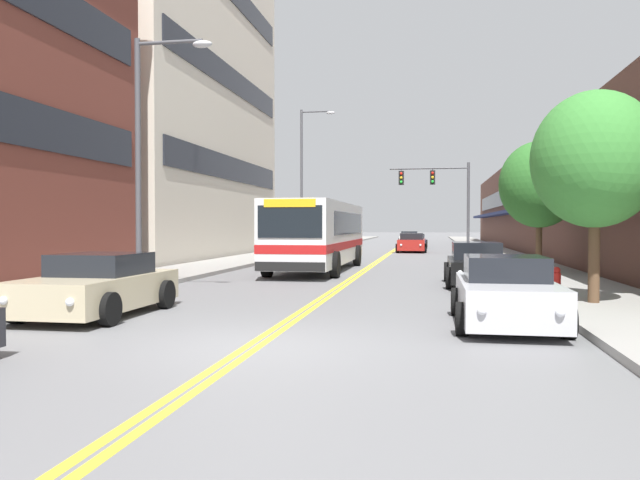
{
  "coord_description": "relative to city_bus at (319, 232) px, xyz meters",
  "views": [
    {
      "loc": [
        2.84,
        -9.77,
        1.97
      ],
      "look_at": [
        -1.33,
        13.54,
        1.4
      ],
      "focal_mm": 35.0,
      "sensor_mm": 36.0,
      "label": 1
    }
  ],
  "objects": [
    {
      "name": "car_silver_parked_right_foreground",
      "position": [
        6.25,
        -14.12,
        -1.02
      ],
      "size": [
        2.02,
        4.22,
        1.36
      ],
      "color": "#B7B7BC",
      "rests_on": "ground_plane"
    },
    {
      "name": "street_tree_right_near",
      "position": [
        8.56,
        -11.28,
        1.84
      ],
      "size": [
        2.9,
        2.9,
        4.95
      ],
      "color": "brown",
      "rests_on": "sidewalk_right"
    },
    {
      "name": "traffic_signal_mast",
      "position": [
        5.38,
        14.81,
        2.62
      ],
      "size": [
        5.18,
        0.38,
        6.03
      ],
      "color": "#47474C",
      "rests_on": "ground_plane"
    },
    {
      "name": "car_beige_parked_left_near",
      "position": [
        -2.34,
        -14.25,
        -1.02
      ],
      "size": [
        2.2,
        4.37,
        1.35
      ],
      "color": "#BCAD89",
      "rests_on": "ground_plane"
    },
    {
      "name": "car_black_parked_right_mid",
      "position": [
        6.26,
        -5.91,
        -1.0
      ],
      "size": [
        2.01,
        4.32,
        1.41
      ],
      "color": "black",
      "rests_on": "ground_plane"
    },
    {
      "name": "sidewalk_left",
      "position": [
        -5.13,
        20.03,
        -1.57
      ],
      "size": [
        3.18,
        106.0,
        0.15
      ],
      "color": "gray",
      "rests_on": "ground_plane"
    },
    {
      "name": "street_lamp_left_far",
      "position": [
        -3.07,
        12.11,
        3.76
      ],
      "size": [
        2.22,
        0.28,
        9.28
      ],
      "color": "#47474C",
      "rests_on": "ground_plane"
    },
    {
      "name": "car_white_moving_lead",
      "position": [
        2.71,
        34.59,
        -1.01
      ],
      "size": [
        2.03,
        4.38,
        1.35
      ],
      "color": "white",
      "rests_on": "ground_plane"
    },
    {
      "name": "fire_hydrant",
      "position": [
        7.91,
        -10.26,
        -1.12
      ],
      "size": [
        0.3,
        0.22,
        0.77
      ],
      "color": "red",
      "rests_on": "sidewalk_right"
    },
    {
      "name": "car_dark_grey_parked_left_mid",
      "position": [
        -2.43,
        11.04,
        -1.06
      ],
      "size": [
        2.08,
        4.76,
        1.29
      ],
      "color": "#38383D",
      "rests_on": "ground_plane"
    },
    {
      "name": "city_bus",
      "position": [
        0.0,
        0.0,
        0.0
      ],
      "size": [
        2.89,
        11.45,
        2.9
      ],
      "color": "silver",
      "rests_on": "ground_plane"
    },
    {
      "name": "street_lamp_left_near",
      "position": [
        -3.0,
        -10.33,
        2.68
      ],
      "size": [
        2.28,
        0.28,
        7.19
      ],
      "color": "#47474C",
      "rests_on": "ground_plane"
    },
    {
      "name": "street_tree_right_mid",
      "position": [
        8.94,
        -1.32,
        1.89
      ],
      "size": [
        3.07,
        3.07,
        5.09
      ],
      "color": "brown",
      "rests_on": "sidewalk_right"
    },
    {
      "name": "sidewalk_right",
      "position": [
        9.06,
        20.03,
        -1.57
      ],
      "size": [
        3.18,
        106.0,
        0.15
      ],
      "color": "gray",
      "rests_on": "ground_plane"
    },
    {
      "name": "storefront_row_right",
      "position": [
        14.87,
        20.03,
        1.85
      ],
      "size": [
        9.1,
        68.0,
        7.01
      ],
      "color": "brown",
      "rests_on": "ground_plane"
    },
    {
      "name": "ground_plane",
      "position": [
        1.96,
        20.03,
        -1.65
      ],
      "size": [
        240.0,
        240.0,
        0.0
      ],
      "primitive_type": "plane",
      "color": "slate"
    },
    {
      "name": "centre_line",
      "position": [
        1.96,
        20.03,
        -1.65
      ],
      "size": [
        0.34,
        106.0,
        0.01
      ],
      "color": "yellow",
      "rests_on": "ground_plane"
    },
    {
      "name": "car_red_moving_second",
      "position": [
        3.41,
        18.94,
        -1.01
      ],
      "size": [
        2.15,
        4.78,
        1.37
      ],
      "color": "maroon",
      "rests_on": "ground_plane"
    },
    {
      "name": "car_navy_moving_third",
      "position": [
        3.5,
        27.1,
        -1.08
      ],
      "size": [
        1.97,
        4.75,
        1.21
      ],
      "color": "#19234C",
      "rests_on": "ground_plane"
    }
  ]
}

